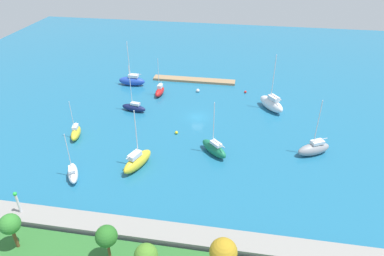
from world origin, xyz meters
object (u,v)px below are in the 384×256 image
(pier_dock, at_px, (194,80))
(sailboat_gray_off_beacon, at_px, (314,149))
(sailboat_red_outer_mooring, at_px, (160,91))
(sailboat_yellow_far_south, at_px, (137,161))
(harbor_beacon, at_px, (17,201))
(mooring_buoy_yellow, at_px, (176,133))
(sailboat_white_lone_north, at_px, (271,104))
(mooring_buoy_white, at_px, (198,91))
(sailboat_navy_mid_basin, at_px, (134,107))
(sailboat_white_far_north, at_px, (73,173))
(park_tree_mideast, at_px, (106,236))
(sailboat_blue_near_pier, at_px, (132,81))
(sailboat_yellow_center_basin, at_px, (76,133))
(mooring_buoy_red, at_px, (245,92))
(park_tree_east, at_px, (146,256))
(park_tree_center, at_px, (223,252))
(sailboat_green_inner_mooring, at_px, (214,148))
(park_tree_midwest, at_px, (10,224))

(pier_dock, height_order, sailboat_gray_off_beacon, sailboat_gray_off_beacon)
(sailboat_red_outer_mooring, height_order, sailboat_yellow_far_south, sailboat_yellow_far_south)
(harbor_beacon, relative_size, mooring_buoy_yellow, 5.74)
(sailboat_white_lone_north, height_order, sailboat_gray_off_beacon, sailboat_white_lone_north)
(mooring_buoy_white, bearing_deg, sailboat_navy_mid_basin, 43.87)
(sailboat_white_lone_north, distance_m, sailboat_yellow_far_south, 35.24)
(mooring_buoy_white, bearing_deg, sailboat_white_far_north, 66.88)
(park_tree_mideast, height_order, sailboat_blue_near_pier, sailboat_blue_near_pier)
(sailboat_yellow_far_south, bearing_deg, pier_dock, 15.90)
(sailboat_yellow_center_basin, relative_size, sailboat_gray_off_beacon, 0.73)
(sailboat_red_outer_mooring, distance_m, sailboat_gray_off_beacon, 39.75)
(sailboat_navy_mid_basin, relative_size, sailboat_white_far_north, 1.27)
(sailboat_yellow_far_south, xyz_separation_m, mooring_buoy_red, (-17.74, -33.91, -1.13))
(park_tree_east, distance_m, mooring_buoy_red, 56.31)
(park_tree_mideast, xyz_separation_m, mooring_buoy_red, (-15.14, -53.78, -4.79))
(sailboat_white_lone_north, xyz_separation_m, sailboat_white_far_north, (33.79, 30.52, -0.52))
(harbor_beacon, relative_size, sailboat_yellow_far_south, 0.33)
(park_tree_east, relative_size, sailboat_yellow_far_south, 0.45)
(harbor_beacon, xyz_separation_m, sailboat_gray_off_beacon, (-44.09, -23.92, -2.33))
(sailboat_gray_off_beacon, bearing_deg, pier_dock, -75.76)
(park_tree_center, bearing_deg, park_tree_east, 10.21)
(sailboat_green_inner_mooring, xyz_separation_m, sailboat_yellow_far_south, (12.83, 6.32, 0.16))
(sailboat_green_inner_mooring, bearing_deg, sailboat_blue_near_pier, -3.82)
(sailboat_blue_near_pier, bearing_deg, sailboat_green_inner_mooring, 132.57)
(pier_dock, distance_m, park_tree_mideast, 59.18)
(park_tree_midwest, bearing_deg, park_tree_mideast, -179.41)
(pier_dock, bearing_deg, mooring_buoy_white, 107.33)
(sailboat_green_inner_mooring, bearing_deg, sailboat_white_far_north, 69.64)
(park_tree_center, relative_size, sailboat_yellow_far_south, 0.51)
(sailboat_yellow_center_basin, bearing_deg, park_tree_midwest, -2.14)
(park_tree_east, xyz_separation_m, sailboat_yellow_center_basin, (23.10, -28.84, -3.53))
(park_tree_midwest, bearing_deg, sailboat_yellow_far_south, -116.74)
(park_tree_mideast, relative_size, sailboat_green_inner_mooring, 0.52)
(sailboat_yellow_center_basin, xyz_separation_m, sailboat_green_inner_mooring, (-27.99, 1.15, 0.19))
(park_tree_center, height_order, sailboat_yellow_far_south, sailboat_yellow_far_south)
(sailboat_white_lone_north, xyz_separation_m, sailboat_yellow_center_basin, (38.99, 18.50, -0.48))
(sailboat_navy_mid_basin, bearing_deg, park_tree_midwest, 96.10)
(mooring_buoy_white, bearing_deg, mooring_buoy_yellow, 86.24)
(sailboat_green_inner_mooring, xyz_separation_m, mooring_buoy_red, (-4.91, -27.59, -0.96))
(sailboat_white_far_north, height_order, mooring_buoy_white, sailboat_white_far_north)
(mooring_buoy_yellow, distance_m, mooring_buoy_red, 25.59)
(park_tree_east, distance_m, sailboat_yellow_center_basin, 37.12)
(pier_dock, relative_size, sailboat_red_outer_mooring, 2.31)
(sailboat_red_outer_mooring, xyz_separation_m, sailboat_navy_mid_basin, (3.78, 9.16, -0.10))
(sailboat_red_outer_mooring, distance_m, sailboat_green_inner_mooring, 27.97)
(pier_dock, distance_m, sailboat_gray_off_beacon, 40.49)
(harbor_beacon, distance_m, park_tree_midwest, 6.26)
(sailboat_red_outer_mooring, distance_m, mooring_buoy_yellow, 18.85)
(sailboat_green_inner_mooring, bearing_deg, park_tree_center, 142.56)
(pier_dock, height_order, harbor_beacon, harbor_beacon)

